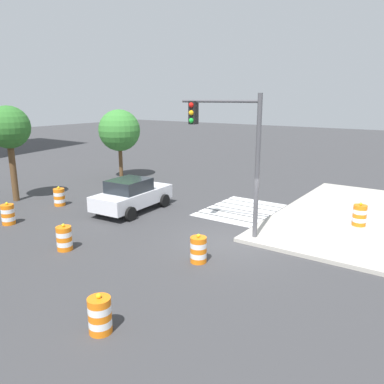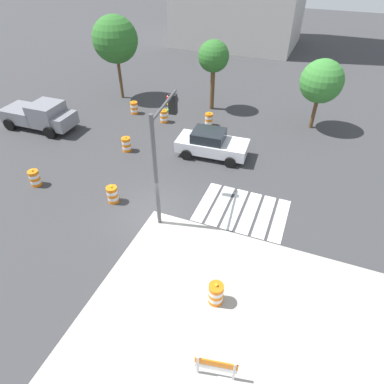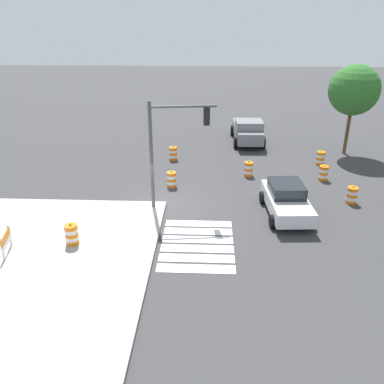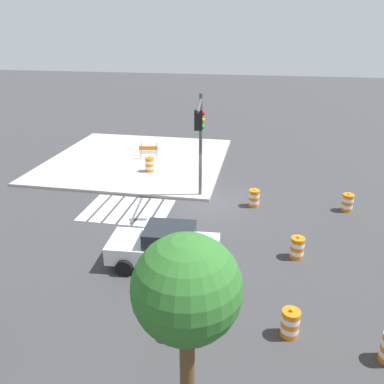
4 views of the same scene
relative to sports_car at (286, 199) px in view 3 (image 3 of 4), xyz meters
name	(u,v)px [view 3 (image 3 of 4)]	position (x,y,z in m)	size (l,w,h in m)	color
ground_plane	(166,204)	(-0.85, -6.19, -0.81)	(120.00, 120.00, 0.00)	#38383A
sidewalk_corner	(4,264)	(5.15, -12.19, -0.74)	(12.00, 12.00, 0.15)	#ADA89E
crosswalk_stripes	(197,244)	(3.15, -4.39, -0.80)	(4.35, 3.20, 0.02)	silver
sports_car	(286,199)	(0.00, 0.00, 0.00)	(4.41, 2.34, 1.63)	silver
pickup_truck	(248,131)	(-12.12, -0.93, 0.16)	(5.19, 2.44, 1.92)	slate
traffic_barrel_near_corner	(323,173)	(-4.67, 3.07, -0.36)	(0.56, 0.56, 1.02)	orange
traffic_barrel_crosswalk_end	(173,153)	(-7.93, -6.43, -0.36)	(0.56, 0.56, 1.02)	orange
traffic_barrel_median_near	(172,179)	(-3.22, -6.11, -0.36)	(0.56, 0.56, 1.02)	orange
traffic_barrel_median_far	(352,195)	(-1.46, 3.77, -0.36)	(0.56, 0.56, 1.02)	orange
traffic_barrel_far_curb	(248,169)	(-5.14, -1.45, -0.36)	(0.56, 0.56, 1.02)	orange
traffic_barrel_lane_center	(320,158)	(-7.40, 3.56, -0.36)	(0.56, 0.56, 1.02)	orange
traffic_barrel_on_sidewalk	(72,234)	(3.54, -9.85, -0.21)	(0.56, 0.56, 1.02)	orange
construction_barricade	(2,241)	(4.40, -12.51, -0.09)	(1.36, 0.99, 1.00)	silver
traffic_light_pole	(174,136)	(-0.40, -5.66, 3.10)	(0.72, 3.27, 5.50)	#4C4C51
street_tree_streetside_near	(354,90)	(-9.85, 5.91, 3.73)	(3.45, 3.45, 6.28)	brown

